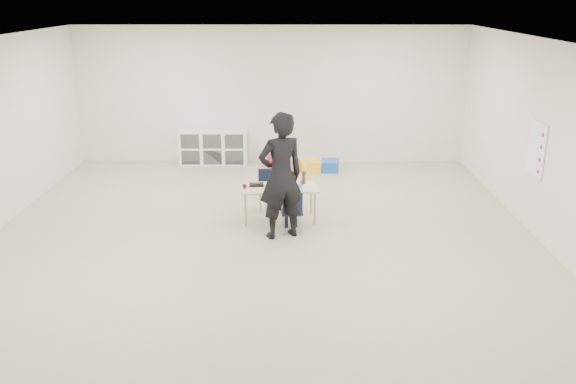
{
  "coord_description": "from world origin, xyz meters",
  "views": [
    {
      "loc": [
        0.42,
        -8.01,
        3.41
      ],
      "look_at": [
        0.38,
        -0.22,
        0.85
      ],
      "focal_mm": 38.0,
      "sensor_mm": 36.0,
      "label": 1
    }
  ],
  "objects_px": {
    "chair_near": "(292,211)",
    "cubby_shelf": "(213,147)",
    "table": "(279,203)",
    "child": "(292,199)",
    "adult": "(281,176)"
  },
  "relations": [
    {
      "from": "chair_near",
      "to": "cubby_shelf",
      "type": "height_order",
      "value": "cubby_shelf"
    },
    {
      "from": "table",
      "to": "cubby_shelf",
      "type": "height_order",
      "value": "cubby_shelf"
    },
    {
      "from": "adult",
      "to": "child",
      "type": "bearing_deg",
      "value": -153.96
    },
    {
      "from": "table",
      "to": "child",
      "type": "height_order",
      "value": "child"
    },
    {
      "from": "cubby_shelf",
      "to": "adult",
      "type": "xyz_separation_m",
      "value": [
        1.47,
        -3.99,
        0.57
      ]
    },
    {
      "from": "child",
      "to": "adult",
      "type": "xyz_separation_m",
      "value": [
        -0.16,
        -0.19,
        0.41
      ]
    },
    {
      "from": "chair_near",
      "to": "cubby_shelf",
      "type": "relative_size",
      "value": 0.47
    },
    {
      "from": "chair_near",
      "to": "adult",
      "type": "relative_size",
      "value": 0.35
    },
    {
      "from": "child",
      "to": "cubby_shelf",
      "type": "xyz_separation_m",
      "value": [
        -1.63,
        3.8,
        -0.16
      ]
    },
    {
      "from": "table",
      "to": "child",
      "type": "distance_m",
      "value": 0.59
    },
    {
      "from": "table",
      "to": "adult",
      "type": "distance_m",
      "value": 0.95
    },
    {
      "from": "table",
      "to": "child",
      "type": "xyz_separation_m",
      "value": [
        0.2,
        -0.5,
        0.24
      ]
    },
    {
      "from": "table",
      "to": "child",
      "type": "relative_size",
      "value": 1.2
    },
    {
      "from": "chair_near",
      "to": "adult",
      "type": "distance_m",
      "value": 0.65
    },
    {
      "from": "table",
      "to": "adult",
      "type": "xyz_separation_m",
      "value": [
        0.04,
        -0.69,
        0.65
      ]
    }
  ]
}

